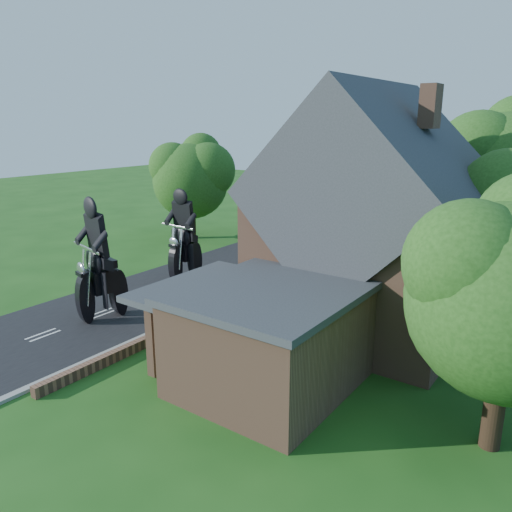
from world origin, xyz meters
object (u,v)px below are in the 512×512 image
Objects in this scene: house at (371,228)px; motorcycle_lead at (103,301)px; garden_wall at (240,298)px; motorcycle_follow at (185,267)px; annex at (267,336)px.

house is 5.70× the size of motorcycle_lead.
house is (6.19, 1.00, 4.14)m from garden_wall.
garden_wall is 7.52m from house.
annex is at bearing 150.59° from motorcycle_follow.
house is at bearing -134.15° from motorcycle_lead.
house is at bearing 9.17° from garden_wall.
garden_wall is 13.22× the size of motorcycle_follow.
garden_wall is 6.54m from motorcycle_lead.
garden_wall is at bearing 133.84° from annex.
motorcycle_lead is at bearing -147.57° from house.
motorcycle_follow is (-4.70, 1.05, 0.57)m from garden_wall.
garden_wall is 4.84m from motorcycle_follow.
motorcycle_follow is at bearing 146.30° from annex.
annex is at bearing -169.53° from motorcycle_lead.
motorcycle_lead is 6.44m from motorcycle_follow.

